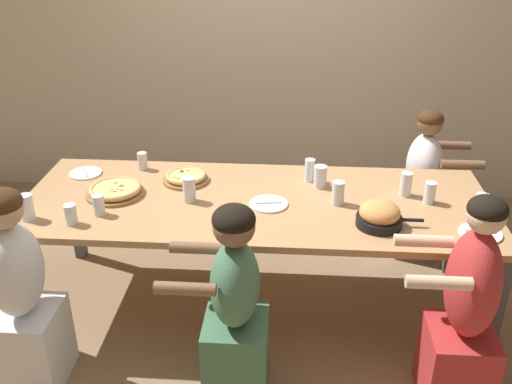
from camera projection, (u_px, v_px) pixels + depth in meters
The scene contains 24 objects.
ground_plane at pixel (256, 302), 3.68m from camera, with size 18.00×18.00×0.00m, color #896B4C.
restaurant_back_panel at pixel (271, 5), 4.45m from camera, with size 10.00×0.06×3.20m, color beige.
dining_table at pixel (256, 209), 3.38m from camera, with size 2.74×1.03×0.74m.
pizza_board_main at pixel (115, 190), 3.39m from camera, with size 0.35×0.35×0.06m.
pizza_board_second at pixel (186, 177), 3.56m from camera, with size 0.29×0.29×0.05m.
skillet_bowl at pixel (380, 216), 3.05m from camera, with size 0.36×0.25×0.14m.
empty_plate_a at pixel (269, 204), 3.29m from camera, with size 0.22×0.22×0.02m.
empty_plate_b at pixel (86, 173), 3.67m from camera, with size 0.21×0.21×0.02m.
empty_plate_c at pixel (480, 233), 2.99m from camera, with size 0.22×0.22×0.02m.
cocktail_glass_blue at pixel (482, 202), 3.23m from camera, with size 0.07×0.07×0.11m.
drinking_glass_a at pixel (320, 177), 3.48m from camera, with size 0.08×0.08×0.14m.
drinking_glass_b at pixel (310, 171), 3.55m from camera, with size 0.06×0.06×0.14m.
drinking_glass_c at pixel (189, 191), 3.31m from camera, with size 0.08×0.08×0.15m.
drinking_glass_d at pixel (71, 216), 3.07m from camera, with size 0.07×0.07×0.11m.
drinking_glass_e at pixel (99, 206), 3.16m from camera, with size 0.07×0.07×0.12m.
drinking_glass_f at pixel (142, 161), 3.71m from camera, with size 0.06×0.06×0.12m.
drinking_glass_g at pixel (338, 194), 3.28m from camera, with size 0.07×0.07×0.14m.
drinking_glass_h at pixel (27, 209), 3.11m from camera, with size 0.08×0.08×0.15m.
drinking_glass_i at pixel (406, 185), 3.37m from camera, with size 0.07×0.07×0.15m.
drinking_glass_j at pixel (430, 193), 3.29m from camera, with size 0.07×0.07×0.13m.
diner_far_right at pixel (421, 190), 4.05m from camera, with size 0.51×0.40×1.08m.
diner_near_center at pixel (235, 311), 2.80m from camera, with size 0.51×0.40×1.09m.
diner_near_left at pixel (22, 299), 2.86m from camera, with size 0.51×0.40×1.13m.
diner_near_right at pixel (465, 317), 2.72m from camera, with size 0.51×0.40×1.18m.
Camera 1 is at (0.21, -2.97, 2.28)m, focal length 40.00 mm.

